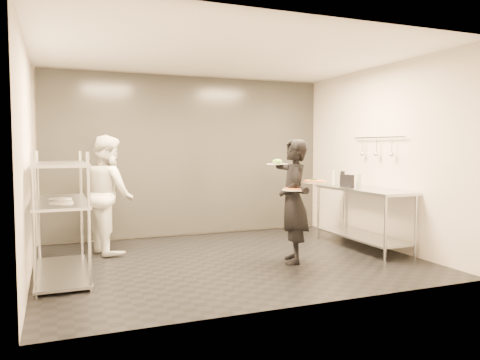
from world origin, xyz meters
name	(u,v)px	position (x,y,z in m)	size (l,w,h in m)	color
room_shell	(204,157)	(0.00, 1.18, 1.40)	(5.00, 4.00, 2.80)	black
pass_rack	(61,213)	(-2.15, 0.00, 0.77)	(0.60, 1.60, 1.50)	#B4B6BB
prep_counter	(363,207)	(2.18, 0.00, 0.63)	(0.60, 1.80, 0.92)	#B4B6BB
utensil_rail	(377,147)	(2.43, 0.00, 1.55)	(0.07, 1.20, 0.31)	#B4B6BB
waiter	(294,201)	(0.76, -0.42, 0.83)	(0.60, 0.40, 1.65)	black
chef	(108,194)	(-1.49, 1.10, 0.86)	(0.84, 0.65, 1.73)	white
pizza_plate_near	(295,189)	(0.68, -0.59, 1.01)	(0.34, 0.34, 0.05)	silver
pizza_plate_far	(314,182)	(0.96, -0.59, 1.10)	(0.35, 0.35, 0.05)	silver
salad_plate	(277,163)	(0.65, -0.13, 1.33)	(0.30, 0.30, 0.07)	silver
pos_monitor	(347,181)	(2.06, 0.25, 1.02)	(0.06, 0.28, 0.20)	black
bottle_green	(334,177)	(2.17, 0.80, 1.05)	(0.07, 0.07, 0.25)	#909C8F
bottle_clear	(359,181)	(2.21, 0.15, 1.03)	(0.06, 0.06, 0.21)	#909C8F
bottle_dark	(343,179)	(2.15, 0.51, 1.04)	(0.07, 0.07, 0.24)	black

